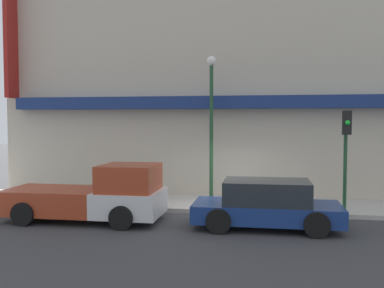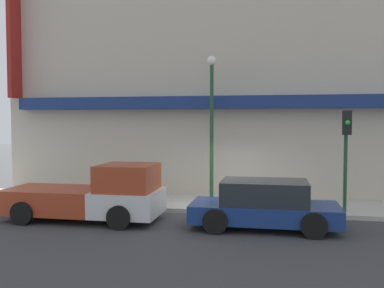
{
  "view_description": "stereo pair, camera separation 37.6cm",
  "coord_description": "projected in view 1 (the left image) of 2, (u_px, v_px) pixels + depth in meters",
  "views": [
    {
      "loc": [
        1.26,
        -14.43,
        3.19
      ],
      "look_at": [
        -1.33,
        1.16,
        2.36
      ],
      "focal_mm": 40.0,
      "sensor_mm": 36.0,
      "label": 1
    },
    {
      "loc": [
        1.63,
        -14.37,
        3.19
      ],
      "look_at": [
        -1.33,
        1.16,
        2.36
      ],
      "focal_mm": 40.0,
      "sensor_mm": 36.0,
      "label": 2
    }
  ],
  "objects": [
    {
      "name": "ground_plane",
      "position": [
        225.0,
        215.0,
        14.59
      ],
      "size": [
        80.0,
        80.0,
        0.0
      ],
      "primitive_type": "plane",
      "color": "#38383A"
    },
    {
      "name": "sidewalk",
      "position": [
        228.0,
        205.0,
        16.01
      ],
      "size": [
        36.0,
        2.89,
        0.16
      ],
      "color": "#B7B2A8",
      "rests_on": "ground"
    },
    {
      "name": "building",
      "position": [
        234.0,
        73.0,
        18.62
      ],
      "size": [
        19.8,
        3.8,
        11.31
      ],
      "color": "#BCB29E",
      "rests_on": "ground"
    },
    {
      "name": "pickup_truck",
      "position": [
        95.0,
        196.0,
        13.67
      ],
      "size": [
        5.05,
        2.17,
        1.84
      ],
      "rotation": [
        0.0,
        0.0,
        -0.04
      ],
      "color": "silver",
      "rests_on": "ground"
    },
    {
      "name": "parked_car",
      "position": [
        267.0,
        205.0,
        12.79
      ],
      "size": [
        4.36,
        2.06,
        1.43
      ],
      "rotation": [
        0.0,
        0.0,
        -0.02
      ],
      "color": "navy",
      "rests_on": "ground"
    },
    {
      "name": "fire_hydrant",
      "position": [
        149.0,
        196.0,
        15.82
      ],
      "size": [
        0.19,
        0.19,
        0.59
      ],
      "color": "yellow",
      "rests_on": "sidewalk"
    },
    {
      "name": "street_lamp",
      "position": [
        211.0,
        111.0,
        16.19
      ],
      "size": [
        0.36,
        0.36,
        5.5
      ],
      "color": "#1E4728",
      "rests_on": "sidewalk"
    },
    {
      "name": "traffic_light",
      "position": [
        346.0,
        142.0,
        14.25
      ],
      "size": [
        0.28,
        0.42,
        3.39
      ],
      "color": "#1E4728",
      "rests_on": "sidewalk"
    }
  ]
}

